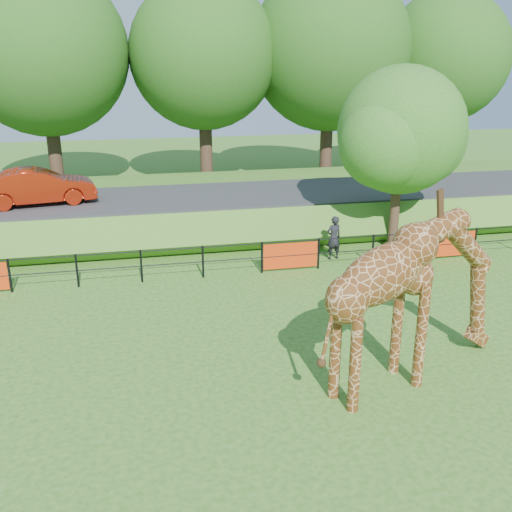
% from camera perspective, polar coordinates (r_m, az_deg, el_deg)
% --- Properties ---
extents(ground, '(90.00, 90.00, 0.00)m').
position_cam_1_polar(ground, '(12.03, -0.26, -15.64)').
color(ground, '#336118').
rests_on(ground, ground).
extents(giraffe, '(5.34, 2.81, 3.81)m').
position_cam_1_polar(giraffe, '(12.95, 15.78, -4.16)').
color(giraffe, '#5D3113').
rests_on(giraffe, ground).
extents(perimeter_fence, '(28.07, 0.10, 1.10)m').
position_cam_1_polar(perimeter_fence, '(18.89, -5.33, -0.58)').
color(perimeter_fence, black).
rests_on(perimeter_fence, ground).
extents(embankment, '(40.00, 9.00, 1.30)m').
position_cam_1_polar(embankment, '(26.02, -7.42, 5.03)').
color(embankment, '#336118').
rests_on(embankment, ground).
extents(road, '(40.00, 5.00, 0.12)m').
position_cam_1_polar(road, '(24.40, -7.17, 5.82)').
color(road, '#303032').
rests_on(road, embankment).
extents(car_red, '(4.56, 2.27, 1.44)m').
position_cam_1_polar(car_red, '(24.21, -20.97, 6.50)').
color(car_red, '#A2200B').
rests_on(car_red, road).
extents(visitor, '(0.65, 0.49, 1.60)m').
position_cam_1_polar(visitor, '(20.71, 7.78, 1.83)').
color(visitor, black).
rests_on(visitor, ground).
extents(tree_east, '(5.40, 4.71, 6.76)m').
position_cam_1_polar(tree_east, '(21.75, 14.46, 11.62)').
color(tree_east, '#332317').
rests_on(tree_east, ground).
extents(bg_tree_line, '(37.30, 8.80, 11.82)m').
position_cam_1_polar(bg_tree_line, '(31.94, -5.49, 19.49)').
color(bg_tree_line, '#332317').
rests_on(bg_tree_line, ground).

